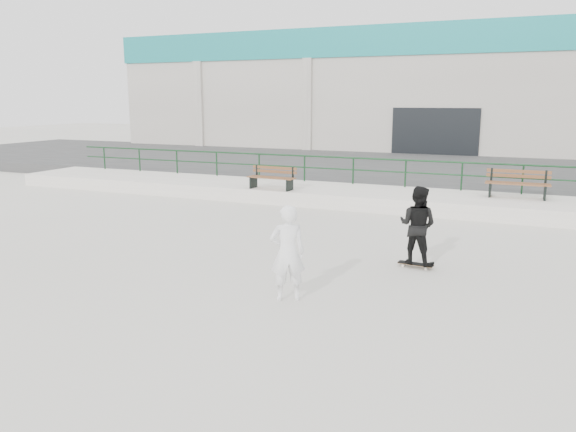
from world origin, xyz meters
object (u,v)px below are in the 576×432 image
at_px(skateboard, 416,264).
at_px(bench_left, 272,178).
at_px(bench_right, 518,184).
at_px(seated_skater, 287,253).
at_px(standing_skater, 417,225).

bearing_deg(skateboard, bench_left, 141.44).
distance_m(bench_left, skateboard, 8.78).
bearing_deg(bench_right, bench_left, -170.02).
relative_size(bench_right, seated_skater, 1.11).
relative_size(bench_left, bench_right, 0.90).
relative_size(bench_left, seated_skater, 1.00).
bearing_deg(standing_skater, seated_skater, 70.61).
bearing_deg(seated_skater, skateboard, -150.78).
bearing_deg(bench_left, bench_right, 13.97).
distance_m(bench_left, seated_skater, 10.12).
xyz_separation_m(bench_right, seated_skater, (-3.71, -10.59, -0.05)).
bearing_deg(seated_skater, bench_left, -93.35).
distance_m(skateboard, seated_skater, 3.64).
height_order(bench_left, skateboard, bench_left).
bearing_deg(standing_skater, bench_right, -92.31).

